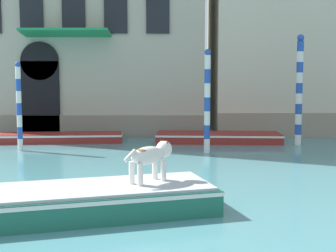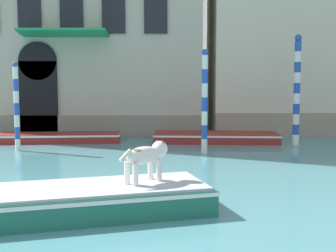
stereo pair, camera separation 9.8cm
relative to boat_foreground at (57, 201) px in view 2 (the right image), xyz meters
The scene contains 7 objects.
boat_foreground is the anchor object (origin of this frame).
dog_on_deck 2.10m from the boat_foreground, 17.93° to the left, with size 1.01×1.02×0.87m.
boat_moored_near_palazzo 11.37m from the boat_foreground, 104.34° to the left, with size 6.06×1.90×0.39m.
boat_moored_far 11.86m from the boat_foreground, 68.28° to the left, with size 5.49×2.11×0.40m.
mooring_pole_0 9.10m from the boat_foreground, 65.90° to the left, with size 0.24×0.24×3.87m.
mooring_pole_1 9.41m from the boat_foreground, 112.30° to the left, with size 0.21×0.21×3.42m.
mooring_pole_4 12.93m from the boat_foreground, 53.15° to the left, with size 0.29×0.29×4.59m.
Camera 2 is at (4.51, -2.26, 2.83)m, focal length 50.00 mm.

